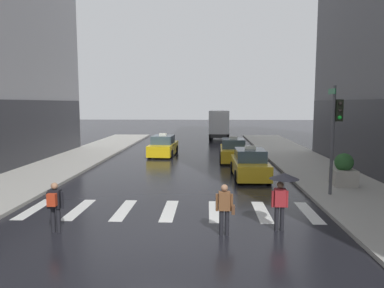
# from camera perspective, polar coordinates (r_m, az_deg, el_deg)

# --- Properties ---
(ground_plane) EXTENTS (160.00, 160.00, 0.00)m
(ground_plane) POSITION_cam_1_polar(r_m,az_deg,el_deg) (11.40, -5.30, -15.03)
(ground_plane) COLOR black
(crosswalk_markings) EXTENTS (11.30, 2.80, 0.01)m
(crosswalk_markings) POSITION_cam_1_polar(r_m,az_deg,el_deg) (14.21, -3.64, -10.58)
(crosswalk_markings) COLOR silver
(crosswalk_markings) RESTS_ON ground
(traffic_light_pole) EXTENTS (0.44, 0.84, 4.80)m
(traffic_light_pole) POSITION_cam_1_polar(r_m,az_deg,el_deg) (16.75, 21.99, 2.90)
(traffic_light_pole) COLOR #47474C
(traffic_light_pole) RESTS_ON curb_right
(taxi_lead) EXTENTS (1.97, 4.56, 1.80)m
(taxi_lead) POSITION_cam_1_polar(r_m,az_deg,el_deg) (20.44, 9.23, -3.28)
(taxi_lead) COLOR gold
(taxi_lead) RESTS_ON ground
(taxi_second) EXTENTS (2.02, 4.58, 1.80)m
(taxi_second) POSITION_cam_1_polar(r_m,az_deg,el_deg) (26.07, 6.59, -1.12)
(taxi_second) COLOR gold
(taxi_second) RESTS_ON ground
(taxi_third) EXTENTS (2.13, 4.63, 1.80)m
(taxi_third) POSITION_cam_1_polar(r_m,az_deg,el_deg) (28.64, -4.62, -0.41)
(taxi_third) COLOR yellow
(taxi_third) RESTS_ON ground
(box_truck) EXTENTS (2.57, 7.63, 3.35)m
(box_truck) POSITION_cam_1_polar(r_m,az_deg,el_deg) (41.67, 4.42, 3.33)
(box_truck) COLOR #2D2D2D
(box_truck) RESTS_ON ground
(pedestrian_with_umbrella) EXTENTS (0.96, 0.96, 1.94)m
(pedestrian_with_umbrella) POSITION_cam_1_polar(r_m,az_deg,el_deg) (12.03, 14.30, -6.48)
(pedestrian_with_umbrella) COLOR black
(pedestrian_with_umbrella) RESTS_ON ground
(pedestrian_with_backpack) EXTENTS (0.55, 0.43, 1.65)m
(pedestrian_with_backpack) POSITION_cam_1_polar(r_m,az_deg,el_deg) (12.44, -21.15, -8.88)
(pedestrian_with_backpack) COLOR black
(pedestrian_with_backpack) RESTS_ON ground
(pedestrian_with_handbag) EXTENTS (0.60, 0.24, 1.65)m
(pedestrian_with_handbag) POSITION_cam_1_polar(r_m,az_deg,el_deg) (11.46, 5.26, -9.96)
(pedestrian_with_handbag) COLOR black
(pedestrian_with_handbag) RESTS_ON ground
(planter_near_corner) EXTENTS (1.10, 1.10, 1.60)m
(planter_near_corner) POSITION_cam_1_polar(r_m,az_deg,el_deg) (19.06, 23.12, -3.99)
(planter_near_corner) COLOR #A8A399
(planter_near_corner) RESTS_ON curb_right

